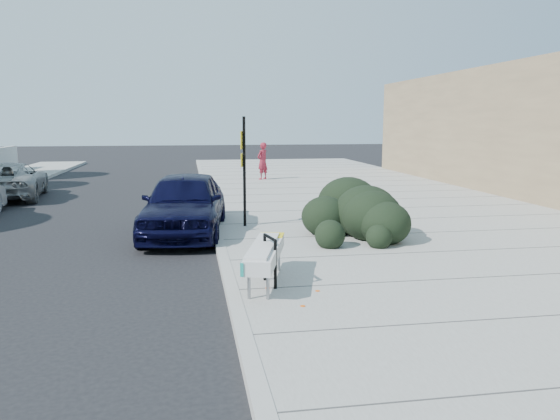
# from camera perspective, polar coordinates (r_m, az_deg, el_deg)

# --- Properties ---
(ground) EXTENTS (120.00, 120.00, 0.00)m
(ground) POSITION_cam_1_polar(r_m,az_deg,el_deg) (11.26, -5.81, -6.01)
(ground) COLOR black
(ground) RESTS_ON ground
(sidewalk_near) EXTENTS (11.20, 50.00, 0.15)m
(sidewalk_near) POSITION_cam_1_polar(r_m,az_deg,el_deg) (17.29, 11.89, -0.56)
(sidewalk_near) COLOR gray
(sidewalk_near) RESTS_ON ground
(curb_near) EXTENTS (0.22, 50.00, 0.17)m
(curb_near) POSITION_cam_1_polar(r_m,az_deg,el_deg) (16.12, -6.99, -1.09)
(curb_near) COLOR #9E9E99
(curb_near) RESTS_ON ground
(bench) EXTENTS (1.06, 2.31, 0.69)m
(bench) POSITION_cam_1_polar(r_m,az_deg,el_deg) (9.50, -1.58, -4.52)
(bench) COLOR gray
(bench) RESTS_ON sidewalk_near
(bike_rack) EXTENTS (0.16, 0.58, 0.86)m
(bike_rack) POSITION_cam_1_polar(r_m,az_deg,el_deg) (9.45, -1.06, -4.76)
(bike_rack) COLOR black
(bike_rack) RESTS_ON sidewalk_near
(sign_post) EXTENTS (0.16, 0.33, 2.94)m
(sign_post) POSITION_cam_1_polar(r_m,az_deg,el_deg) (14.66, -3.81, 4.70)
(sign_post) COLOR black
(sign_post) RESTS_ON sidewalk_near
(hedge) EXTENTS (2.97, 4.34, 1.48)m
(hedge) POSITION_cam_1_polar(r_m,az_deg,el_deg) (14.09, 7.04, 0.74)
(hedge) COLOR black
(hedge) RESTS_ON sidewalk_near
(sedan_navy) EXTENTS (2.52, 5.09, 1.67)m
(sedan_navy) POSITION_cam_1_polar(r_m,az_deg,el_deg) (14.47, -9.93, 0.67)
(sedan_navy) COLOR black
(sedan_navy) RESTS_ON ground
(suv_silver) EXTENTS (2.95, 5.30, 1.40)m
(suv_silver) POSITION_cam_1_polar(r_m,az_deg,el_deg) (23.55, -26.37, 2.77)
(suv_silver) COLOR gray
(suv_silver) RESTS_ON ground
(pedestrian) EXTENTS (0.78, 0.77, 1.81)m
(pedestrian) POSITION_cam_1_polar(r_m,az_deg,el_deg) (26.80, -1.84, 5.15)
(pedestrian) COLOR maroon
(pedestrian) RESTS_ON sidewalk_near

